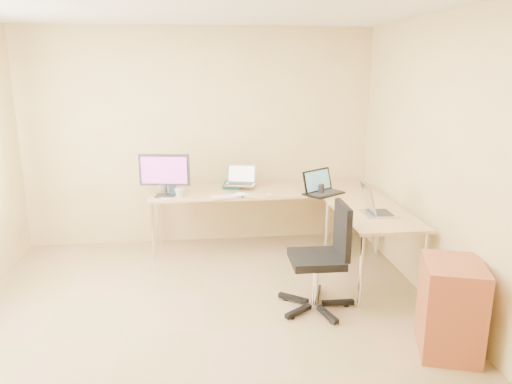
{
  "coord_description": "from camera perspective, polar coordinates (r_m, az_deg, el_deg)",
  "views": [
    {
      "loc": [
        -0.01,
        -3.65,
        2.13
      ],
      "look_at": [
        0.55,
        1.1,
        0.9
      ],
      "focal_mm": 34.02,
      "sensor_mm": 36.0,
      "label": 1
    }
  ],
  "objects": [
    {
      "name": "wall_back",
      "position": [
        5.95,
        -6.62,
        6.33
      ],
      "size": [
        4.5,
        0.0,
        4.5
      ],
      "primitive_type": "plane",
      "rotation": [
        1.57,
        0.0,
        0.0
      ],
      "color": "beige",
      "rests_on": "ground"
    },
    {
      "name": "floor",
      "position": [
        4.22,
        -5.88,
        -15.95
      ],
      "size": [
        4.5,
        4.5,
        0.0
      ],
      "primitive_type": "plane",
      "color": "#A07F5D",
      "rests_on": "ground"
    },
    {
      "name": "laptop_center",
      "position": [
        5.73,
        -1.87,
        1.94
      ],
      "size": [
        0.41,
        0.36,
        0.23
      ],
      "primitive_type": "cube",
      "rotation": [
        0.0,
        0.0,
        -0.29
      ],
      "color": "#A9A9A9",
      "rests_on": "desk_main"
    },
    {
      "name": "wall_front",
      "position": [
        1.63,
        -5.53,
        -16.46
      ],
      "size": [
        4.5,
        0.0,
        4.5
      ],
      "primitive_type": "plane",
      "rotation": [
        -1.57,
        0.0,
        0.0
      ],
      "color": "beige",
      "rests_on": "ground"
    },
    {
      "name": "white_box",
      "position": [
        5.87,
        -10.37,
        0.79
      ],
      "size": [
        0.24,
        0.2,
        0.08
      ],
      "primitive_type": "cube",
      "rotation": [
        0.0,
        0.0,
        0.23
      ],
      "color": "silver",
      "rests_on": "desk_main"
    },
    {
      "name": "keyboard",
      "position": [
        5.39,
        -3.04,
        -0.53
      ],
      "size": [
        0.45,
        0.18,
        0.02
      ],
      "primitive_type": "cube",
      "rotation": [
        0.0,
        0.0,
        0.14
      ],
      "color": "silver",
      "rests_on": "desk_main"
    },
    {
      "name": "cabinet",
      "position": [
        4.06,
        21.9,
        -12.52
      ],
      "size": [
        0.57,
        0.63,
        0.73
      ],
      "primitive_type": "cube",
      "rotation": [
        0.0,
        0.0,
        -0.32
      ],
      "color": "#A45423",
      "rests_on": "ground"
    },
    {
      "name": "water_bottle",
      "position": [
        5.56,
        -9.83,
        1.21
      ],
      "size": [
        0.1,
        0.1,
        0.3
      ],
      "primitive_type": "cylinder",
      "rotation": [
        0.0,
        0.0,
        0.25
      ],
      "color": "#5282B7",
      "rests_on": "desk_main"
    },
    {
      "name": "wall_right",
      "position": [
        4.3,
        22.88,
        2.14
      ],
      "size": [
        0.0,
        4.5,
        4.5
      ],
      "primitive_type": "plane",
      "rotation": [
        1.57,
        0.0,
        -1.57
      ],
      "color": "beige",
      "rests_on": "ground"
    },
    {
      "name": "mug",
      "position": [
        5.44,
        -8.97,
        -0.09
      ],
      "size": [
        0.12,
        0.12,
        0.1
      ],
      "primitive_type": "imported",
      "rotation": [
        0.0,
        0.0,
        -0.1
      ],
      "color": "silver",
      "rests_on": "desk_main"
    },
    {
      "name": "laptop_return",
      "position": [
        4.89,
        14.38,
        -1.17
      ],
      "size": [
        0.38,
        0.3,
        0.25
      ],
      "primitive_type": "cube",
      "rotation": [
        0.0,
        0.0,
        1.55
      ],
      "color": "#B8B9BF",
      "rests_on": "desk_return"
    },
    {
      "name": "mouse",
      "position": [
        5.43,
        1.56,
        -0.33
      ],
      "size": [
        0.09,
        0.06,
        0.03
      ],
      "primitive_type": "ellipsoid",
      "rotation": [
        0.0,
        0.0,
        -0.03
      ],
      "color": "white",
      "rests_on": "desk_main"
    },
    {
      "name": "papers",
      "position": [
        5.53,
        -10.57,
        -0.45
      ],
      "size": [
        0.31,
        0.33,
        0.01
      ],
      "primitive_type": "cube",
      "rotation": [
        0.0,
        0.0,
        0.57
      ],
      "color": "white",
      "rests_on": "desk_main"
    },
    {
      "name": "cd_stack",
      "position": [
        5.4,
        -1.82,
        -0.42
      ],
      "size": [
        0.16,
        0.16,
        0.03
      ],
      "primitive_type": "cylinder",
      "rotation": [
        0.0,
        0.0,
        -0.21
      ],
      "color": "silver",
      "rests_on": "desk_main"
    },
    {
      "name": "desk_main",
      "position": [
        5.82,
        0.84,
        -3.22
      ],
      "size": [
        2.65,
        0.7,
        0.73
      ],
      "primitive_type": "cube",
      "color": "tan",
      "rests_on": "ground"
    },
    {
      "name": "office_chair",
      "position": [
        4.38,
        7.1,
        -7.54
      ],
      "size": [
        0.61,
        0.61,
        0.99
      ],
      "primitive_type": "cube",
      "rotation": [
        0.0,
        0.0,
        -0.02
      ],
      "color": "black",
      "rests_on": "ground"
    },
    {
      "name": "black_cup",
      "position": [
        5.54,
        7.68,
        0.3
      ],
      "size": [
        0.09,
        0.09,
        0.12
      ],
      "primitive_type": "cylinder",
      "rotation": [
        0.0,
        0.0,
        0.32
      ],
      "color": "black",
      "rests_on": "desk_main"
    },
    {
      "name": "monitor",
      "position": [
        5.47,
        -10.69,
        1.95
      ],
      "size": [
        0.58,
        0.27,
        0.48
      ],
      "primitive_type": "cube",
      "rotation": [
        0.0,
        0.0,
        -0.16
      ],
      "color": "#262626",
      "rests_on": "desk_main"
    },
    {
      "name": "desk_fan",
      "position": [
        5.85,
        -10.42,
        1.66
      ],
      "size": [
        0.24,
        0.24,
        0.26
      ],
      "primitive_type": "cylinder",
      "rotation": [
        0.0,
        0.0,
        0.22
      ],
      "color": "silver",
      "rests_on": "desk_main"
    },
    {
      "name": "book_stack",
      "position": [
        5.87,
        -2.8,
        0.86
      ],
      "size": [
        0.25,
        0.31,
        0.05
      ],
      "primitive_type": "cube",
      "rotation": [
        0.0,
        0.0,
        -0.19
      ],
      "color": "#1F5750",
      "rests_on": "desk_main"
    },
    {
      "name": "laptop_black",
      "position": [
        5.54,
        8.02,
        1.13
      ],
      "size": [
        0.54,
        0.51,
        0.28
      ],
      "primitive_type": "cube",
      "rotation": [
        0.0,
        0.0,
        0.59
      ],
      "color": "black",
      "rests_on": "desk_main"
    },
    {
      "name": "desk_return",
      "position": [
        5.13,
        13.29,
        -6.12
      ],
      "size": [
        0.7,
        1.3,
        0.73
      ],
      "primitive_type": "cube",
      "color": "tan",
      "rests_on": "ground"
    }
  ]
}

